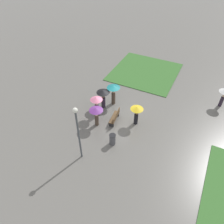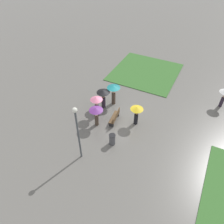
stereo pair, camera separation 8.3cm
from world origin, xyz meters
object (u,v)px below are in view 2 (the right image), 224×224
park_bench (115,117)px  trash_bin (112,139)px  crowd_person_teal (114,90)px  crowd_person_black (103,95)px  crowd_person_yellow (137,112)px  crowd_person_pink (97,103)px  lamp_post (77,128)px  crowd_person_purple (96,112)px

park_bench → trash_bin: 2.40m
park_bench → crowd_person_teal: 2.50m
crowd_person_black → crowd_person_yellow: size_ratio=1.05×
crowd_person_yellow → crowd_person_black: bearing=66.8°
trash_bin → crowd_person_pink: bearing=-131.1°
lamp_post → crowd_person_yellow: size_ratio=2.56×
crowd_person_black → crowd_person_purple: bearing=51.5°
crowd_person_black → park_bench: bearing=92.4°
crowd_person_pink → lamp_post: bearing=32.3°
crowd_person_yellow → crowd_person_teal: bearing=49.2°
crowd_person_yellow → trash_bin: bearing=153.3°
crowd_person_pink → park_bench: bearing=109.0°
trash_bin → crowd_person_purple: crowd_person_purple is taller
crowd_person_purple → crowd_person_teal: size_ratio=0.90×
park_bench → crowd_person_teal: (-2.01, -1.14, 0.94)m
park_bench → crowd_person_teal: size_ratio=0.84×
lamp_post → crowd_person_purple: (-3.20, -0.60, -1.52)m
crowd_person_pink → crowd_person_teal: crowd_person_pink is taller
lamp_post → trash_bin: bearing=145.0°
crowd_person_purple → lamp_post: bearing=-163.5°
trash_bin → crowd_person_yellow: size_ratio=0.53×
park_bench → crowd_person_purple: size_ratio=0.93×
park_bench → trash_bin: (2.23, 0.88, -0.01)m
lamp_post → crowd_person_teal: 6.43m
crowd_person_black → crowd_person_teal: (-0.86, 0.54, 0.09)m
lamp_post → crowd_person_pink: bearing=-165.0°
park_bench → crowd_person_black: crowd_person_black is taller
crowd_person_yellow → crowd_person_pink: (0.56, -3.23, 0.12)m
trash_bin → crowd_person_teal: crowd_person_teal is taller
park_bench → crowd_person_pink: 1.87m
crowd_person_purple → crowd_person_teal: 3.03m
crowd_person_pink → crowd_person_black: bearing=-160.3°
crowd_person_black → crowd_person_purple: 2.25m
crowd_person_black → crowd_person_purple: size_ratio=1.04×
trash_bin → crowd_person_teal: 4.80m
trash_bin → crowd_person_yellow: 2.94m
trash_bin → crowd_person_purple: (-1.22, -1.99, 0.85)m
crowd_person_black → crowd_person_purple: crowd_person_black is taller
crowd_person_black → crowd_person_pink: size_ratio=0.94×
trash_bin → lamp_post: bearing=-35.0°
lamp_post → park_bench: bearing=173.1°
crowd_person_black → crowd_person_pink: crowd_person_pink is taller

